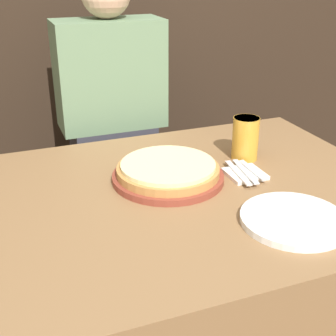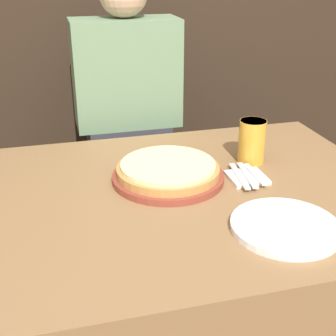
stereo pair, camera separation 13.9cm
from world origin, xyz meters
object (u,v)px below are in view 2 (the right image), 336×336
Objects in this scene: spoon at (255,174)px; fork at (239,176)px; pizza_on_board at (168,172)px; dinner_knife at (247,175)px; diner_person at (129,144)px; dinner_plate at (285,227)px; beer_glass at (252,140)px.

fork is at bearing 180.00° from spoon.
spoon is (0.05, 0.00, 0.00)m from fork.
dinner_knife is (0.23, -0.06, -0.01)m from pizza_on_board.
fork and dinner_knife have the same top height.
fork is at bearing -71.39° from diner_person.
dinner_plate is at bearing -89.70° from fork.
fork is at bearing -126.68° from beer_glass.
beer_glass is at bearing 71.93° from spoon.
dinner_plate is (-0.09, -0.41, -0.07)m from beer_glass.
pizza_on_board reaches higher than dinner_knife.
pizza_on_board is 2.21× the size of spoon.
dinner_plate is 1.51× the size of dinner_knife.
diner_person is at bearing 119.98° from beer_glass.
dinner_plate reaches higher than spoon.
fork is (0.21, -0.06, -0.01)m from pizza_on_board.
pizza_on_board is 1.24× the size of dinner_plate.
pizza_on_board is 0.62m from diner_person.
spoon is 0.72m from diner_person.
pizza_on_board is at bearing 166.51° from dinner_knife.
dinner_plate is at bearing -102.10° from beer_glass.
spoon is at bearing 0.00° from dinner_knife.
dinner_plate is (0.21, -0.34, -0.02)m from pizza_on_board.
dinner_knife is 0.13× the size of diner_person.
pizza_on_board is at bearing 167.78° from spoon.
dinner_knife is (0.02, 0.00, 0.00)m from fork.
dinner_knife is 0.71m from diner_person.
beer_glass is 0.16m from fork.
spoon is at bearing 0.00° from fork.
fork and spoon have the same top height.
beer_glass is at bearing 77.90° from dinner_plate.
dinner_plate is 0.98m from diner_person.
fork is 1.00× the size of dinner_knife.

